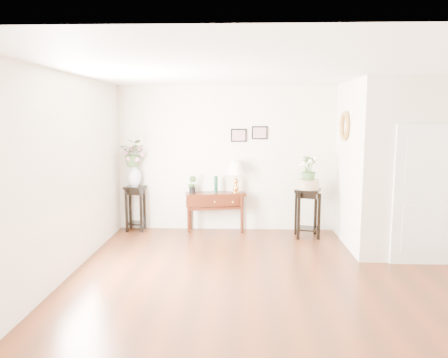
{
  "coord_description": "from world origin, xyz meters",
  "views": [
    {
      "loc": [
        -0.62,
        -5.68,
        2.2
      ],
      "look_at": [
        -0.88,
        1.3,
        1.21
      ],
      "focal_mm": 35.0,
      "sensor_mm": 36.0,
      "label": 1
    }
  ],
  "objects_px": {
    "plant_stand_a": "(136,208)",
    "plant_stand_b": "(307,213)",
    "console_table": "(216,212)",
    "table_lamp": "(236,175)"
  },
  "relations": [
    {
      "from": "console_table",
      "to": "table_lamp",
      "type": "bearing_deg",
      "value": -10.69
    },
    {
      "from": "console_table",
      "to": "plant_stand_a",
      "type": "bearing_deg",
      "value": 169.31
    },
    {
      "from": "console_table",
      "to": "plant_stand_a",
      "type": "distance_m",
      "value": 1.56
    },
    {
      "from": "console_table",
      "to": "plant_stand_b",
      "type": "xyz_separation_m",
      "value": [
        1.71,
        -0.35,
        0.07
      ]
    },
    {
      "from": "console_table",
      "to": "plant_stand_b",
      "type": "bearing_deg",
      "value": -22.25
    },
    {
      "from": "plant_stand_a",
      "to": "table_lamp",
      "type": "bearing_deg",
      "value": 0.0
    },
    {
      "from": "console_table",
      "to": "table_lamp",
      "type": "distance_m",
      "value": 0.83
    },
    {
      "from": "plant_stand_a",
      "to": "plant_stand_b",
      "type": "bearing_deg",
      "value": -6.11
    },
    {
      "from": "plant_stand_b",
      "to": "table_lamp",
      "type": "bearing_deg",
      "value": 165.13
    },
    {
      "from": "console_table",
      "to": "plant_stand_a",
      "type": "xyz_separation_m",
      "value": [
        -1.56,
        0.0,
        0.06
      ]
    }
  ]
}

